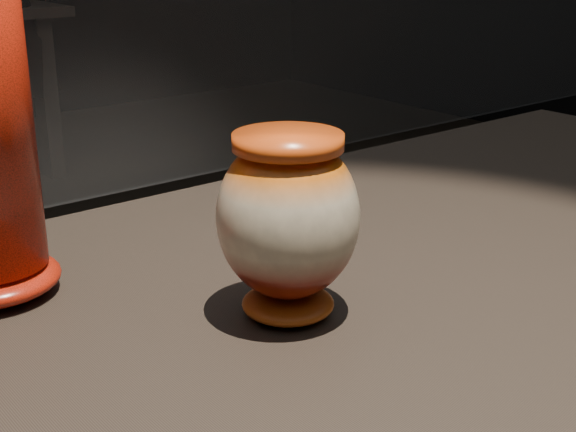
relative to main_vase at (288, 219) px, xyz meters
The scene contains 2 objects.
main_vase is the anchor object (origin of this frame).
visitor 3.72m from the main_vase, 74.03° to the left, with size 0.64×0.42×1.75m, color black.
Camera 1 is at (-0.51, -0.60, 1.27)m, focal length 50.00 mm.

